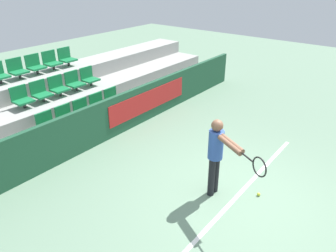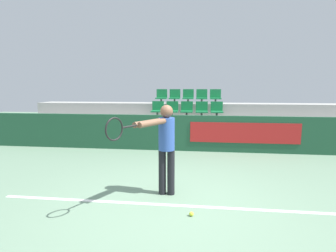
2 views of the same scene
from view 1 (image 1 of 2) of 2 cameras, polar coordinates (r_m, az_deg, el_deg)
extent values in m
plane|color=slate|center=(6.59, 11.56, -12.32)|extent=(30.00, 30.00, 0.00)
cube|color=white|center=(6.58, 11.54, -12.28)|extent=(5.70, 0.08, 0.01)
cube|color=#1E4C33|center=(8.30, -11.52, 0.65)|extent=(12.34, 0.12, 1.07)
cube|color=red|center=(9.35, -3.23, 4.49)|extent=(3.11, 0.02, 0.59)
cube|color=#9E9E99|center=(8.84, -13.76, -0.25)|extent=(11.94, 0.97, 0.43)
cube|color=#9E9E99|center=(9.48, -17.61, 2.53)|extent=(11.94, 0.97, 0.86)
cube|color=#9E9E99|center=(10.18, -20.97, 4.93)|extent=(11.94, 0.97, 1.29)
cylinder|color=#333333|center=(8.23, -19.84, -0.92)|extent=(0.07, 0.07, 0.15)
cube|color=#197A42|center=(8.19, -19.95, -0.28)|extent=(0.43, 0.39, 0.05)
cube|color=#197A42|center=(8.25, -20.82, 1.25)|extent=(0.43, 0.04, 0.33)
cylinder|color=#333333|center=(8.48, -16.91, 0.35)|extent=(0.07, 0.07, 0.15)
cube|color=#197A42|center=(8.44, -17.00, 0.98)|extent=(0.43, 0.39, 0.05)
cube|color=#197A42|center=(8.50, -17.87, 2.45)|extent=(0.43, 0.04, 0.33)
cylinder|color=#333333|center=(8.76, -14.16, 1.55)|extent=(0.07, 0.07, 0.15)
cube|color=#197A42|center=(8.72, -14.23, 2.16)|extent=(0.43, 0.39, 0.05)
cube|color=#197A42|center=(8.77, -15.09, 3.58)|extent=(0.43, 0.04, 0.33)
cylinder|color=#333333|center=(9.06, -11.58, 2.66)|extent=(0.07, 0.07, 0.15)
cube|color=#197A42|center=(9.02, -11.64, 3.26)|extent=(0.43, 0.39, 0.05)
cube|color=#197A42|center=(9.07, -12.48, 4.62)|extent=(0.43, 0.04, 0.33)
cylinder|color=#333333|center=(9.37, -9.17, 3.70)|extent=(0.07, 0.07, 0.15)
cube|color=#197A42|center=(9.34, -9.21, 4.28)|extent=(0.43, 0.39, 0.05)
cube|color=#197A42|center=(9.39, -10.04, 5.59)|extent=(0.43, 0.04, 0.33)
cylinder|color=#333333|center=(8.85, -23.74, 3.35)|extent=(0.07, 0.07, 0.15)
cube|color=#197A42|center=(8.81, -23.86, 3.96)|extent=(0.43, 0.39, 0.05)
cube|color=#197A42|center=(8.90, -24.64, 5.34)|extent=(0.43, 0.04, 0.33)
cylinder|color=#333333|center=(9.08, -20.90, 4.43)|extent=(0.07, 0.07, 0.15)
cube|color=#197A42|center=(9.05, -21.00, 5.03)|extent=(0.43, 0.39, 0.05)
cube|color=#197A42|center=(9.13, -21.79, 6.36)|extent=(0.43, 0.04, 0.33)
cylinder|color=#333333|center=(9.34, -18.20, 5.44)|extent=(0.07, 0.07, 0.15)
cube|color=#197A42|center=(9.31, -18.29, 6.03)|extent=(0.43, 0.39, 0.05)
cube|color=#197A42|center=(9.39, -19.08, 7.32)|extent=(0.43, 0.04, 0.33)
cylinder|color=#333333|center=(9.62, -15.65, 6.38)|extent=(0.07, 0.07, 0.15)
cube|color=#197A42|center=(9.59, -15.72, 6.95)|extent=(0.43, 0.39, 0.05)
cube|color=#197A42|center=(9.67, -16.50, 8.21)|extent=(0.43, 0.04, 0.33)
cylinder|color=#333333|center=(9.92, -13.24, 7.26)|extent=(0.07, 0.07, 0.15)
cube|color=#197A42|center=(9.89, -13.30, 7.82)|extent=(0.43, 0.39, 0.05)
cube|color=#197A42|center=(9.97, -14.07, 9.03)|extent=(0.43, 0.04, 0.33)
cylinder|color=#333333|center=(9.55, -27.12, 7.02)|extent=(0.07, 0.07, 0.15)
cube|color=#197A42|center=(9.52, -27.25, 7.60)|extent=(0.43, 0.39, 0.05)
cylinder|color=#333333|center=(9.76, -24.40, 7.95)|extent=(0.07, 0.07, 0.15)
cube|color=#197A42|center=(9.74, -24.51, 8.52)|extent=(0.43, 0.39, 0.05)
cube|color=#197A42|center=(9.84, -25.22, 9.72)|extent=(0.43, 0.04, 0.33)
cylinder|color=#333333|center=(10.00, -21.78, 8.82)|extent=(0.07, 0.07, 0.15)
cube|color=#197A42|center=(9.98, -21.88, 9.38)|extent=(0.43, 0.39, 0.05)
cube|color=#197A42|center=(10.08, -22.60, 10.55)|extent=(0.43, 0.04, 0.33)
cylinder|color=#333333|center=(10.27, -19.29, 9.64)|extent=(0.07, 0.07, 0.15)
cube|color=#197A42|center=(10.24, -19.37, 10.18)|extent=(0.43, 0.39, 0.05)
cube|color=#197A42|center=(10.34, -20.09, 11.32)|extent=(0.43, 0.04, 0.33)
cylinder|color=#333333|center=(10.55, -16.91, 10.39)|extent=(0.07, 0.07, 0.15)
cube|color=#197A42|center=(10.52, -16.98, 10.92)|extent=(0.43, 0.39, 0.05)
cube|color=#197A42|center=(10.62, -17.69, 12.03)|extent=(0.43, 0.04, 0.33)
cylinder|color=black|center=(6.38, 7.58, -8.86)|extent=(0.13, 0.13, 0.80)
cylinder|color=black|center=(6.49, 8.29, -8.23)|extent=(0.13, 0.13, 0.80)
cylinder|color=#2D4C99|center=(6.08, 8.33, -3.23)|extent=(0.28, 0.28, 0.56)
sphere|color=brown|center=(5.90, 8.58, 0.08)|extent=(0.22, 0.22, 0.22)
cylinder|color=brown|center=(5.61, 10.69, -3.29)|extent=(0.37, 0.59, 0.09)
cylinder|color=brown|center=(5.67, 11.07, -2.98)|extent=(0.37, 0.59, 0.09)
cylinder|color=black|center=(5.32, 13.64, -5.32)|extent=(0.17, 0.28, 0.03)
torus|color=black|center=(5.13, 15.63, -6.89)|extent=(0.17, 0.30, 0.32)
sphere|color=#CCDB33|center=(6.75, 15.51, -11.39)|extent=(0.07, 0.07, 0.07)
camera|label=2|loc=(5.96, 52.41, -6.17)|focal=28.00mm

